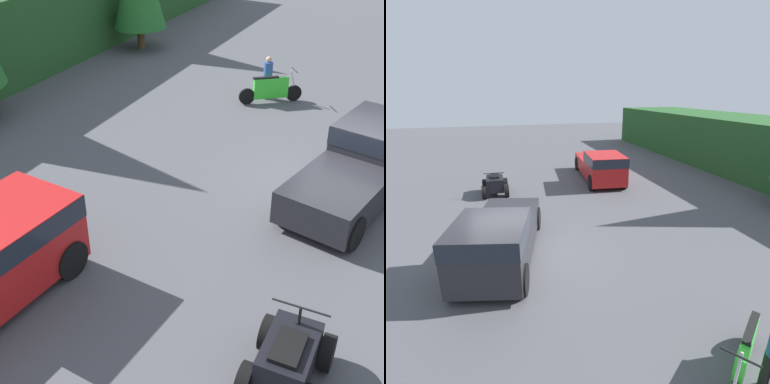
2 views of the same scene
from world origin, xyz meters
TOP-DOWN VIEW (x-y plane):
  - ground_plane at (0.00, 0.00)m, footprint 80.00×80.00m
  - pickup_truck_red at (-7.69, 5.51)m, footprint 5.83×2.57m
  - pickup_truck_second at (0.10, -0.46)m, footprint 5.38×3.07m
  - dirt_bike at (5.24, 3.76)m, footprint 1.52×2.01m
  - quad_atv at (-6.78, -0.53)m, footprint 1.85×1.30m

SIDE VIEW (x-z plane):
  - ground_plane at x=0.00m, z-range 0.00..0.00m
  - dirt_bike at x=5.24m, z-range -0.10..1.11m
  - quad_atv at x=-6.78m, z-range -0.13..1.14m
  - pickup_truck_second at x=0.10m, z-range 0.05..1.83m
  - pickup_truck_red at x=-7.69m, z-range 0.05..1.83m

